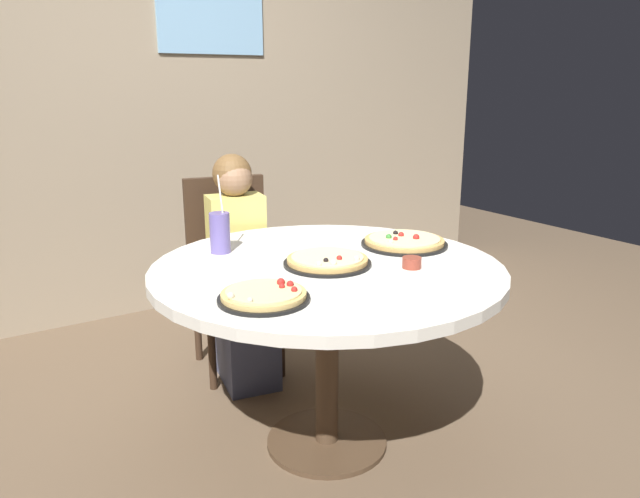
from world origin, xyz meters
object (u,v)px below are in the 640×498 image
at_px(pizza_cheese, 264,296).
at_px(soda_cup, 220,233).
at_px(pizza_pepperoni, 404,242).
at_px(sauce_bowl, 412,263).
at_px(pizza_veggie, 328,261).
at_px(diner_child, 242,282).
at_px(dining_table, 327,288).
at_px(chair_wooden, 231,263).

xyz_separation_m(pizza_cheese, soda_cup, (0.11, 0.58, 0.06)).
bearing_deg(pizza_cheese, pizza_pepperoni, 18.49).
relative_size(pizza_pepperoni, sauce_bowl, 5.09).
height_order(pizza_veggie, pizza_cheese, pizza_cheese).
bearing_deg(diner_child, pizza_veggie, -88.87).
relative_size(pizza_cheese, pizza_pepperoni, 0.81).
bearing_deg(dining_table, pizza_veggie, -84.18).
relative_size(dining_table, chair_wooden, 1.37).
distance_m(pizza_veggie, soda_cup, 0.46).
height_order(pizza_cheese, sauce_bowl, pizza_cheese).
bearing_deg(chair_wooden, pizza_pepperoni, -64.23).
bearing_deg(soda_cup, chair_wooden, 61.92).
bearing_deg(dining_table, diner_child, 91.11).
xyz_separation_m(pizza_veggie, pizza_cheese, (-0.37, -0.20, 0.00)).
relative_size(chair_wooden, pizza_veggie, 2.91).
bearing_deg(diner_child, pizza_pepperoni, -56.51).
height_order(pizza_veggie, sauce_bowl, pizza_veggie).
distance_m(dining_table, soda_cup, 0.49).
distance_m(pizza_veggie, pizza_pepperoni, 0.42).
bearing_deg(diner_child, sauce_bowl, -74.53).
relative_size(pizza_cheese, sauce_bowl, 4.13).
distance_m(pizza_cheese, pizza_pepperoni, 0.84).
distance_m(dining_table, pizza_pepperoni, 0.44).
relative_size(chair_wooden, sauce_bowl, 13.57).
xyz_separation_m(pizza_veggie, pizza_pepperoni, (0.42, 0.06, 0.00)).
xyz_separation_m(diner_child, sauce_bowl, (0.25, -0.91, 0.29)).
height_order(pizza_veggie, soda_cup, soda_cup).
height_order(pizza_pepperoni, soda_cup, soda_cup).
relative_size(dining_table, pizza_veggie, 4.00).
bearing_deg(sauce_bowl, pizza_veggie, 140.81).
height_order(chair_wooden, soda_cup, soda_cup).
height_order(chair_wooden, pizza_cheese, chair_wooden).
bearing_deg(soda_cup, sauce_bowl, -48.89).
bearing_deg(pizza_veggie, sauce_bowl, -39.19).
height_order(pizza_cheese, soda_cup, soda_cup).
relative_size(chair_wooden, diner_child, 0.88).
distance_m(pizza_cheese, sauce_bowl, 0.61).
bearing_deg(pizza_veggie, chair_wooden, 88.95).
bearing_deg(soda_cup, dining_table, -55.17).
distance_m(chair_wooden, pizza_veggie, 0.93).
distance_m(dining_table, sauce_bowl, 0.33).
bearing_deg(pizza_pepperoni, dining_table, -172.19).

